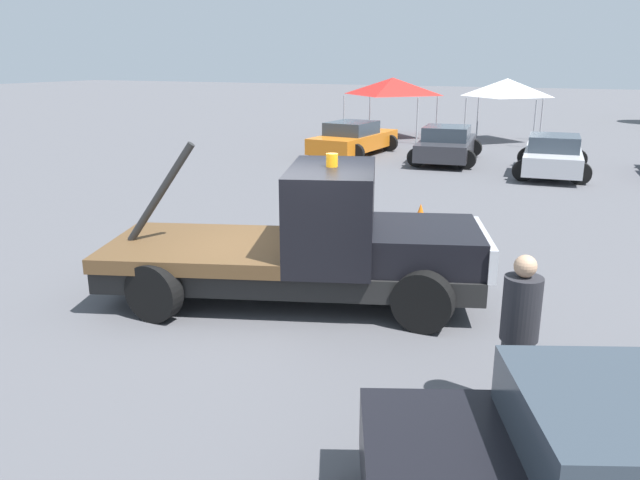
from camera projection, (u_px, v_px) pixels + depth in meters
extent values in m
plane|color=#545459|center=(292.00, 299.00, 10.06)|extent=(160.00, 160.00, 0.00)
cube|color=black|center=(291.00, 268.00, 9.91)|extent=(6.13, 3.74, 0.35)
cube|color=black|center=(425.00, 244.00, 9.59)|extent=(2.14, 2.29, 0.55)
cube|color=silver|center=(482.00, 248.00, 9.52)|extent=(0.75, 1.91, 0.50)
cube|color=black|center=(332.00, 214.00, 9.60)|extent=(1.92, 2.49, 1.46)
cube|color=brown|center=(201.00, 248.00, 9.96)|extent=(3.46, 3.01, 0.22)
cylinder|color=black|center=(161.00, 193.00, 9.77)|extent=(1.16, 0.50, 1.63)
cylinder|color=orange|center=(332.00, 160.00, 9.37)|extent=(0.18, 0.18, 0.20)
cylinder|color=black|center=(415.00, 257.00, 10.75)|extent=(0.88, 0.26, 0.88)
cylinder|color=black|center=(423.00, 302.00, 8.76)|extent=(0.88, 0.26, 0.88)
cylinder|color=black|center=(195.00, 250.00, 11.10)|extent=(0.88, 0.26, 0.88)
cylinder|color=black|center=(154.00, 292.00, 9.11)|extent=(0.88, 0.26, 0.88)
cylinder|color=black|center=(443.00, 440.00, 5.76)|extent=(0.68, 0.22, 0.68)
cylinder|color=#38383D|center=(523.00, 380.00, 6.64)|extent=(0.16, 0.16, 0.87)
cylinder|color=#38383D|center=(506.00, 372.00, 6.81)|extent=(0.16, 0.16, 0.87)
cylinder|color=#28282D|center=(521.00, 308.00, 6.51)|extent=(0.40, 0.40, 0.69)
sphere|color=tan|center=(525.00, 266.00, 6.38)|extent=(0.24, 0.24, 0.24)
cube|color=orange|center=(354.00, 141.00, 24.92)|extent=(2.18, 4.89, 0.60)
cube|color=#333D47|center=(352.00, 128.00, 24.57)|extent=(1.74, 2.12, 0.50)
cylinder|color=black|center=(353.00, 141.00, 26.73)|extent=(0.68, 0.22, 0.68)
cylinder|color=black|center=(389.00, 143.00, 25.94)|extent=(0.68, 0.22, 0.68)
cylinder|color=black|center=(316.00, 150.00, 24.02)|extent=(0.68, 0.22, 0.68)
cylinder|color=black|center=(355.00, 153.00, 23.23)|extent=(0.68, 0.22, 0.68)
cube|color=#2D2D33|center=(446.00, 147.00, 23.28)|extent=(2.32, 4.60, 0.60)
cube|color=#333D47|center=(447.00, 133.00, 22.92)|extent=(1.81, 2.03, 0.50)
cylinder|color=black|center=(429.00, 146.00, 24.96)|extent=(0.68, 0.22, 0.68)
cylinder|color=black|center=(473.00, 148.00, 24.45)|extent=(0.68, 0.22, 0.68)
cylinder|color=black|center=(417.00, 157.00, 22.21)|extent=(0.68, 0.22, 0.68)
cylinder|color=black|center=(466.00, 160.00, 21.71)|extent=(0.68, 0.22, 0.68)
cube|color=#B7B7BC|center=(552.00, 159.00, 20.63)|extent=(2.09, 4.50, 0.60)
cube|color=#333D47|center=(554.00, 143.00, 20.28)|extent=(1.68, 1.95, 0.50)
cylinder|color=black|center=(527.00, 157.00, 22.30)|extent=(0.68, 0.22, 0.68)
cylinder|color=black|center=(577.00, 159.00, 21.76)|extent=(0.68, 0.22, 0.68)
cylinder|color=black|center=(523.00, 170.00, 19.62)|extent=(0.68, 0.22, 0.68)
cylinder|color=black|center=(580.00, 174.00, 19.07)|extent=(0.68, 0.22, 0.68)
cylinder|color=#9E9EA3|center=(344.00, 118.00, 29.42)|extent=(0.07, 0.07, 2.05)
cylinder|color=#9E9EA3|center=(417.00, 121.00, 28.01)|extent=(0.07, 0.07, 2.05)
cylinder|color=#9E9EA3|center=(370.00, 112.00, 32.53)|extent=(0.07, 0.07, 2.05)
cylinder|color=#9E9EA3|center=(437.00, 115.00, 31.12)|extent=(0.07, 0.07, 2.05)
pyramid|color=red|center=(393.00, 86.00, 29.87)|extent=(3.56, 3.56, 0.80)
cylinder|color=#9E9EA3|center=(465.00, 121.00, 27.97)|extent=(0.07, 0.07, 2.06)
cylinder|color=#9E9EA3|center=(535.00, 124.00, 26.79)|extent=(0.07, 0.07, 2.06)
cylinder|color=#9E9EA3|center=(478.00, 116.00, 30.58)|extent=(0.07, 0.07, 2.06)
cylinder|color=#9E9EA3|center=(542.00, 118.00, 29.40)|extent=(0.07, 0.07, 2.06)
pyramid|color=white|center=(507.00, 87.00, 28.29)|extent=(2.98, 2.98, 0.80)
cube|color=black|center=(420.00, 226.00, 14.35)|extent=(0.40, 0.40, 0.04)
cone|color=orange|center=(420.00, 215.00, 14.27)|extent=(0.36, 0.36, 0.55)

